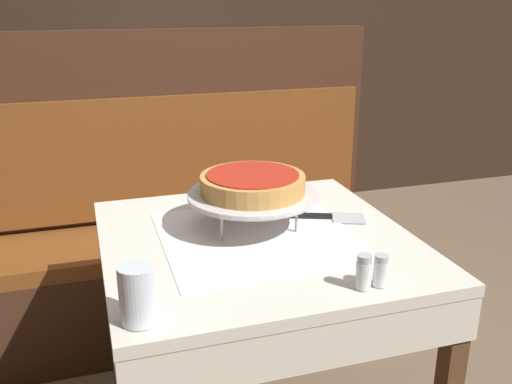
% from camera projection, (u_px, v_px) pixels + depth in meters
% --- Properties ---
extents(dining_table_front, '(0.81, 0.81, 0.74)m').
position_uv_depth(dining_table_front, '(257.00, 268.00, 1.55)').
color(dining_table_front, beige).
rests_on(dining_table_front, ground_plane).
extents(dining_table_rear, '(0.70, 0.70, 0.74)m').
position_uv_depth(dining_table_rear, '(170.00, 133.00, 3.14)').
color(dining_table_rear, beige).
rests_on(dining_table_rear, ground_plane).
extents(booth_bench, '(1.77, 0.44, 1.23)m').
position_uv_depth(booth_bench, '(173.00, 248.00, 2.37)').
color(booth_bench, '#3D2316').
rests_on(booth_bench, ground_plane).
extents(back_wall_panel, '(6.00, 0.04, 2.40)m').
position_uv_depth(back_wall_panel, '(146.00, 22.00, 3.35)').
color(back_wall_panel, black).
rests_on(back_wall_panel, ground_plane).
extents(pizza_pan_stand, '(0.36, 0.36, 0.10)m').
position_uv_depth(pizza_pan_stand, '(253.00, 196.00, 1.55)').
color(pizza_pan_stand, '#ADADB2').
rests_on(pizza_pan_stand, dining_table_front).
extents(deep_dish_pizza, '(0.29, 0.29, 0.05)m').
position_uv_depth(deep_dish_pizza, '(253.00, 183.00, 1.54)').
color(deep_dish_pizza, '#C68E47').
rests_on(deep_dish_pizza, pizza_pan_stand).
extents(pizza_server, '(0.29, 0.15, 0.01)m').
position_uv_depth(pizza_server, '(318.00, 216.00, 1.65)').
color(pizza_server, '#BCBCC1').
rests_on(pizza_server, dining_table_front).
extents(water_glass_near, '(0.07, 0.07, 0.12)m').
position_uv_depth(water_glass_near, '(138.00, 294.00, 1.11)').
color(water_glass_near, silver).
rests_on(water_glass_near, dining_table_front).
extents(salt_shaker, '(0.03, 0.03, 0.08)m').
position_uv_depth(salt_shaker, '(364.00, 272.00, 1.24)').
color(salt_shaker, silver).
rests_on(salt_shaker, dining_table_front).
extents(pepper_shaker, '(0.03, 0.03, 0.07)m').
position_uv_depth(pepper_shaker, '(381.00, 271.00, 1.26)').
color(pepper_shaker, silver).
rests_on(pepper_shaker, dining_table_front).
extents(condiment_caddy, '(0.14, 0.14, 0.15)m').
position_uv_depth(condiment_caddy, '(171.00, 109.00, 3.03)').
color(condiment_caddy, black).
rests_on(condiment_caddy, dining_table_rear).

